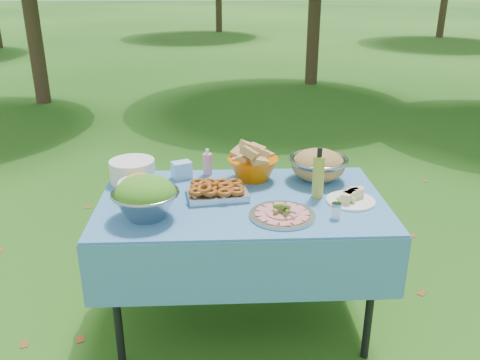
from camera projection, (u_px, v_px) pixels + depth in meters
name	position (u px, v px, depth m)	size (l,w,h in m)	color
ground	(242.00, 321.00, 2.90)	(80.00, 80.00, 0.00)	#093309
picnic_table	(242.00, 263.00, 2.75)	(1.46, 0.86, 0.76)	#74BFDF
salad_bowl	(145.00, 197.00, 2.38)	(0.31, 0.31, 0.21)	#9C9EA4
pasta_bowl_white	(140.00, 186.00, 2.62)	(0.22, 0.22, 0.12)	white
plate_stack	(132.00, 171.00, 2.82)	(0.25, 0.25, 0.12)	white
wipes_box	(182.00, 170.00, 2.87)	(0.10, 0.08, 0.09)	#93CDF8
sanitizer_bottle	(207.00, 162.00, 2.91)	(0.05, 0.05, 0.15)	pink
bread_bowl	(253.00, 163.00, 2.84)	(0.28, 0.28, 0.19)	#DB6100
pasta_bowl_steel	(318.00, 165.00, 2.84)	(0.33, 0.33, 0.17)	#9C9EA4
fried_tray	(217.00, 190.00, 2.63)	(0.31, 0.22, 0.07)	#BBBBBF
charcuterie_platter	(282.00, 209.00, 2.41)	(0.32, 0.32, 0.07)	#A4A8AB
oil_bottle	(318.00, 173.00, 2.59)	(0.06, 0.06, 0.27)	#9AA834
cheese_plate	(351.00, 196.00, 2.57)	(0.25, 0.25, 0.07)	white
shaker	(336.00, 210.00, 2.40)	(0.05, 0.05, 0.07)	white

